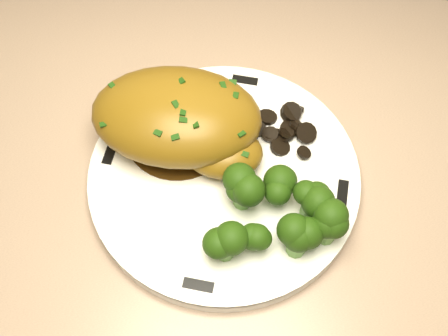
# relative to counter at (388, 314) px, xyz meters

# --- Properties ---
(counter) EXTENTS (1.91, 0.64, 0.94)m
(counter) POSITION_rel_counter_xyz_m (0.00, 0.00, 0.00)
(counter) COLOR #4E3F23
(counter) RESTS_ON ground
(plate) EXTENTS (0.33, 0.33, 0.02)m
(plate) POSITION_rel_counter_xyz_m (-0.28, 0.00, 0.42)
(plate) COLOR white
(plate) RESTS_ON counter
(rim_accent_0) EXTENTS (0.01, 0.03, 0.00)m
(rim_accent_0) POSITION_rel_counter_xyz_m (-0.16, -0.01, 0.43)
(rim_accent_0) COLOR black
(rim_accent_0) RESTS_ON plate
(rim_accent_1) EXTENTS (0.03, 0.01, 0.00)m
(rim_accent_1) POSITION_rel_counter_xyz_m (-0.27, 0.13, 0.43)
(rim_accent_1) COLOR black
(rim_accent_1) RESTS_ON plate
(rim_accent_2) EXTENTS (0.01, 0.03, 0.00)m
(rim_accent_2) POSITION_rel_counter_xyz_m (-0.40, 0.01, 0.43)
(rim_accent_2) COLOR black
(rim_accent_2) RESTS_ON plate
(rim_accent_3) EXTENTS (0.03, 0.01, 0.00)m
(rim_accent_3) POSITION_rel_counter_xyz_m (-0.29, -0.12, 0.43)
(rim_accent_3) COLOR black
(rim_accent_3) RESTS_ON plate
(gravy_pool) EXTENTS (0.12, 0.12, 0.00)m
(gravy_pool) POSITION_rel_counter_xyz_m (-0.33, 0.04, 0.43)
(gravy_pool) COLOR #39220A
(gravy_pool) RESTS_ON plate
(chicken_breast) EXTENTS (0.18, 0.12, 0.07)m
(chicken_breast) POSITION_rel_counter_xyz_m (-0.33, 0.04, 0.46)
(chicken_breast) COLOR #876117
(chicken_breast) RESTS_ON plate
(mushroom_pile) EXTENTS (0.09, 0.07, 0.02)m
(mushroom_pile) POSITION_rel_counter_xyz_m (-0.23, 0.06, 0.43)
(mushroom_pile) COLOR black
(mushroom_pile) RESTS_ON plate
(broccoli_florets) EXTENTS (0.13, 0.10, 0.04)m
(broccoli_florets) POSITION_rel_counter_xyz_m (-0.22, -0.05, 0.45)
(broccoli_florets) COLOR #61963F
(broccoli_florets) RESTS_ON plate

